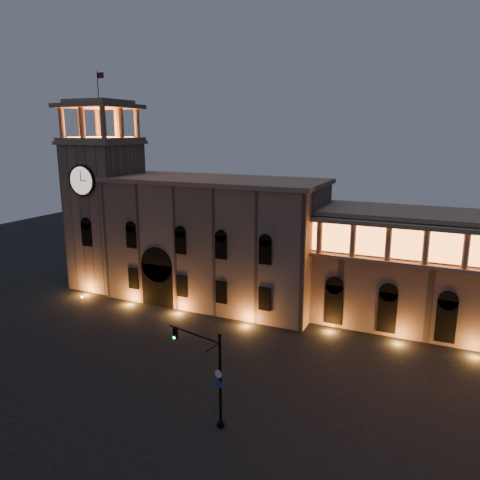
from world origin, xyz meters
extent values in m
plane|color=black|center=(0.00, 0.00, 0.00)|extent=(160.00, 160.00, 0.00)
cube|color=#7C5E51|center=(-2.00, 22.00, 8.50)|extent=(30.00, 12.00, 17.00)
cube|color=#8B7260|center=(-2.00, 22.00, 17.30)|extent=(30.80, 12.80, 0.60)
cube|color=black|center=(-8.00, 16.60, 3.00)|extent=(5.00, 1.40, 6.00)
cylinder|color=black|center=(-8.00, 16.60, 6.00)|extent=(5.00, 1.40, 5.00)
cube|color=orange|center=(-8.00, 16.40, 2.80)|extent=(4.20, 0.20, 5.00)
cube|color=#7C5E51|center=(-20.50, 21.00, 11.00)|extent=(9.00, 9.00, 22.00)
cube|color=#8B7260|center=(-20.50, 21.00, 22.25)|extent=(9.80, 9.80, 0.50)
cylinder|color=black|center=(-20.50, 16.32, 17.00)|extent=(4.60, 0.35, 4.60)
cylinder|color=beige|center=(-20.50, 16.18, 17.00)|extent=(4.00, 0.12, 4.00)
cube|color=#8B7260|center=(-20.50, 21.00, 22.75)|extent=(9.40, 9.40, 0.50)
cube|color=orange|center=(-20.50, 21.00, 23.05)|extent=(6.80, 6.80, 0.15)
cylinder|color=#8B7260|center=(-24.30, 17.20, 25.10)|extent=(0.76, 0.76, 4.20)
cylinder|color=#8B7260|center=(-20.50, 17.20, 25.10)|extent=(0.76, 0.76, 4.20)
cylinder|color=#8B7260|center=(-16.70, 17.20, 25.10)|extent=(0.76, 0.76, 4.20)
cylinder|color=#8B7260|center=(-24.30, 24.80, 25.10)|extent=(0.76, 0.76, 4.20)
cylinder|color=#8B7260|center=(-20.50, 24.80, 25.10)|extent=(0.76, 0.76, 4.20)
cylinder|color=#8B7260|center=(-16.70, 24.80, 25.10)|extent=(0.76, 0.76, 4.20)
cylinder|color=#8B7260|center=(-24.30, 21.00, 25.10)|extent=(0.76, 0.76, 4.20)
cylinder|color=#8B7260|center=(-16.70, 21.00, 25.10)|extent=(0.76, 0.76, 4.20)
cube|color=#8B7260|center=(-20.50, 21.00, 27.50)|extent=(9.80, 9.80, 0.60)
cube|color=#8B7260|center=(-20.50, 21.00, 28.10)|extent=(7.50, 7.50, 0.60)
cylinder|color=black|center=(-20.50, 21.00, 30.40)|extent=(0.10, 0.10, 4.00)
plane|color=#501719|center=(-19.90, 21.00, 31.80)|extent=(1.20, 0.00, 1.20)
cube|color=#785A4C|center=(32.00, 24.00, 7.00)|extent=(40.00, 10.00, 14.00)
cylinder|color=#8B7260|center=(14.00, 18.50, 11.50)|extent=(0.70, 0.70, 4.00)
cylinder|color=#8B7260|center=(18.00, 18.50, 11.50)|extent=(0.70, 0.70, 4.00)
cylinder|color=#8B7260|center=(22.00, 18.50, 11.50)|extent=(0.70, 0.70, 4.00)
cylinder|color=#8B7260|center=(26.00, 18.50, 11.50)|extent=(0.70, 0.70, 4.00)
cylinder|color=#8B7260|center=(30.00, 18.50, 11.50)|extent=(0.70, 0.70, 4.00)
cylinder|color=black|center=(12.38, -4.89, 4.00)|extent=(0.23, 0.23, 8.01)
cylinder|color=black|center=(12.38, -4.89, 0.17)|extent=(0.64, 0.64, 0.34)
sphere|color=black|center=(12.38, -4.89, 8.12)|extent=(0.32, 0.32, 0.32)
cylinder|color=black|center=(9.61, -4.22, 7.43)|extent=(5.59, 1.48, 0.14)
cube|color=black|center=(7.49, -3.71, 6.86)|extent=(0.41, 0.39, 0.97)
cylinder|color=#0CE53F|center=(7.45, -3.89, 6.54)|extent=(0.22, 0.14, 0.21)
cylinder|color=silver|center=(12.29, -5.03, 4.80)|extent=(0.68, 0.21, 0.69)
cylinder|color=navy|center=(12.29, -5.03, 3.89)|extent=(0.68, 0.21, 0.69)
camera|label=1|loc=(28.08, -35.44, 23.83)|focal=35.00mm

